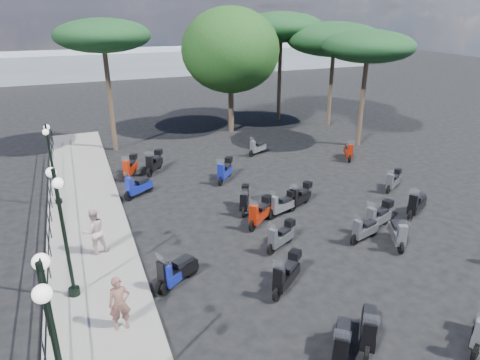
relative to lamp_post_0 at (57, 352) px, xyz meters
name	(u,v)px	position (x,y,z in m)	size (l,w,h in m)	color
ground	(282,246)	(7.27, 5.50, -2.56)	(120.00, 120.00, 0.00)	black
sidewalk	(90,239)	(0.77, 8.50, -2.49)	(3.00, 30.00, 0.15)	slate
railing	(48,228)	(-0.53, 8.30, -1.67)	(0.04, 26.04, 1.10)	black
lamp_post_0	(57,352)	(0.00, 0.00, 0.00)	(0.34, 1.25, 4.23)	black
lamp_post_1	(63,227)	(0.14, 5.09, -0.13)	(0.45, 1.17, 4.01)	black
lamp_post_2	(51,160)	(-0.27, 12.11, -0.40)	(0.28, 1.04, 3.53)	black
woman	(120,304)	(1.27, 3.13, -1.64)	(0.57, 0.37, 1.56)	brown
pedestrian_far	(94,231)	(0.95, 7.31, -1.57)	(0.82, 0.64, 1.68)	#C1A6A5
scooter_2	(177,273)	(3.14, 4.62, -2.13)	(1.33, 1.04, 1.26)	black
scooter_3	(176,272)	(3.13, 4.64, -2.07)	(1.61, 1.00, 1.41)	black
scooter_4	(138,187)	(3.13, 11.87, -2.09)	(1.48, 1.08, 1.37)	black
scooter_5	(130,167)	(3.18, 14.53, -2.06)	(0.95, 1.55, 1.34)	black
scooter_7	(342,343)	(6.14, 0.16, -2.07)	(1.22, 1.47, 1.43)	black
scooter_8	(286,275)	(6.20, 3.19, -2.05)	(1.44, 1.21, 1.37)	black
scooter_9	(260,213)	(7.19, 7.35, -2.06)	(1.41, 1.20, 1.35)	black
scooter_10	(282,205)	(8.40, 7.78, -2.09)	(1.51, 0.76, 1.25)	black
scooter_11	(154,163)	(4.43, 14.66, -2.03)	(1.15, 1.56, 1.41)	black
scooter_14	(364,230)	(10.26, 4.75, -2.14)	(1.51, 0.66, 1.23)	black
scooter_15	(281,237)	(7.15, 5.42, -2.10)	(1.41, 0.89, 1.22)	black
scooter_16	(244,200)	(7.09, 8.74, -2.09)	(0.89, 1.47, 1.27)	black
scooter_17	(225,171)	(7.46, 12.21, -2.05)	(1.21, 1.43, 1.37)	black
scooter_20	(397,234)	(11.17, 4.04, -2.10)	(0.91, 1.55, 1.34)	black
scooter_21	(378,217)	(11.30, 5.29, -2.04)	(1.66, 0.85, 1.38)	black
scooter_22	(300,196)	(9.50, 8.22, -2.08)	(1.45, 0.95, 1.27)	black
scooter_23	(257,148)	(10.62, 15.34, -2.15)	(1.38, 0.83, 1.19)	black
scooter_27	(416,205)	(13.51, 5.65, -2.06)	(1.64, 1.07, 1.46)	black
scooter_28	(393,181)	(14.49, 8.20, -2.12)	(1.33, 0.91, 1.18)	black
scooter_29	(348,152)	(15.11, 12.70, -2.12)	(0.88, 1.49, 1.29)	black
scooter_31	(368,329)	(7.07, 0.34, -2.07)	(1.22, 1.47, 1.43)	black
broadleaf_tree	(231,50)	(11.04, 20.80, 2.88)	(6.48, 6.48, 8.20)	#38281E
pine_0	(281,27)	(15.53, 22.46, 4.17)	(6.07, 6.07, 7.82)	#38281E
pine_1	(334,39)	(18.22, 19.67, 3.45)	(6.66, 6.66, 7.20)	#38281E
pine_2	(103,36)	(2.98, 19.39, 4.03)	(5.30, 5.30, 7.56)	#38281E
pine_3	(368,47)	(17.28, 14.75, 3.39)	(5.38, 5.38, 6.92)	#38281E
distant_hills	(120,63)	(7.27, 50.50, -1.06)	(70.00, 8.00, 3.00)	gray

